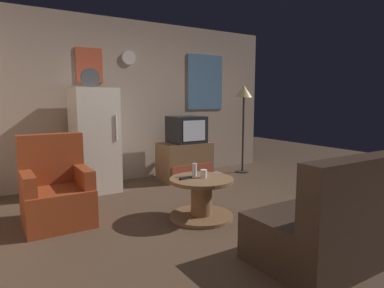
{
  "coord_description": "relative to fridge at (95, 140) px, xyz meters",
  "views": [
    {
      "loc": [
        -2.18,
        -2.84,
        1.35
      ],
      "look_at": [
        0.14,
        0.9,
        0.75
      ],
      "focal_mm": 31.26,
      "sensor_mm": 36.0,
      "label": 1
    }
  ],
  "objects": [
    {
      "name": "ground_plane",
      "position": [
        0.84,
        -1.99,
        -0.75
      ],
      "size": [
        12.0,
        12.0,
        0.0
      ],
      "primitive_type": "plane",
      "color": "#4C3828"
    },
    {
      "name": "wall_with_art",
      "position": [
        0.85,
        0.46,
        0.56
      ],
      "size": [
        5.2,
        0.12,
        2.61
      ],
      "color": "tan",
      "rests_on": "ground_plane"
    },
    {
      "name": "fridge",
      "position": [
        0.0,
        0.0,
        0.0
      ],
      "size": [
        0.6,
        0.62,
        1.77
      ],
      "color": "silver",
      "rests_on": "ground_plane"
    },
    {
      "name": "tv_stand",
      "position": [
        1.48,
        -0.07,
        -0.45
      ],
      "size": [
        0.84,
        0.53,
        0.62
      ],
      "color": "brown",
      "rests_on": "ground_plane"
    },
    {
      "name": "crt_tv",
      "position": [
        1.51,
        -0.07,
        0.08
      ],
      "size": [
        0.54,
        0.51,
        0.44
      ],
      "color": "black",
      "rests_on": "tv_stand"
    },
    {
      "name": "standing_lamp",
      "position": [
        2.66,
        -0.17,
        0.6
      ],
      "size": [
        0.32,
        0.32,
        1.59
      ],
      "color": "#332D28",
      "rests_on": "ground_plane"
    },
    {
      "name": "coffee_table",
      "position": [
        0.69,
        -1.77,
        -0.52
      ],
      "size": [
        0.72,
        0.72,
        0.46
      ],
      "color": "brown",
      "rests_on": "ground_plane"
    },
    {
      "name": "wine_glass",
      "position": [
        0.67,
        -1.64,
        -0.22
      ],
      "size": [
        0.05,
        0.05,
        0.15
      ],
      "primitive_type": "cylinder",
      "color": "silver",
      "rests_on": "coffee_table"
    },
    {
      "name": "mug_ceramic_white",
      "position": [
        0.72,
        -1.76,
        -0.25
      ],
      "size": [
        0.08,
        0.08,
        0.09
      ],
      "primitive_type": "cylinder",
      "color": "silver",
      "rests_on": "coffee_table"
    },
    {
      "name": "remote_control",
      "position": [
        0.52,
        -1.7,
        -0.28
      ],
      "size": [
        0.16,
        0.07,
        0.02
      ],
      "primitive_type": "cube",
      "rotation": [
        0.0,
        0.0,
        0.16
      ],
      "color": "black",
      "rests_on": "coffee_table"
    },
    {
      "name": "armchair",
      "position": [
        -0.73,
        -1.06,
        -0.42
      ],
      "size": [
        0.68,
        0.68,
        0.96
      ],
      "color": "maroon",
      "rests_on": "ground_plane"
    },
    {
      "name": "couch",
      "position": [
        1.27,
        -3.2,
        -0.44
      ],
      "size": [
        1.7,
        0.8,
        0.92
      ],
      "color": "#38281E",
      "rests_on": "ground_plane"
    },
    {
      "name": "book_stack",
      "position": [
        2.05,
        -0.17,
        -0.73
      ],
      "size": [
        0.22,
        0.18,
        0.06
      ],
      "color": "#934D6B",
      "rests_on": "ground_plane"
    }
  ]
}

